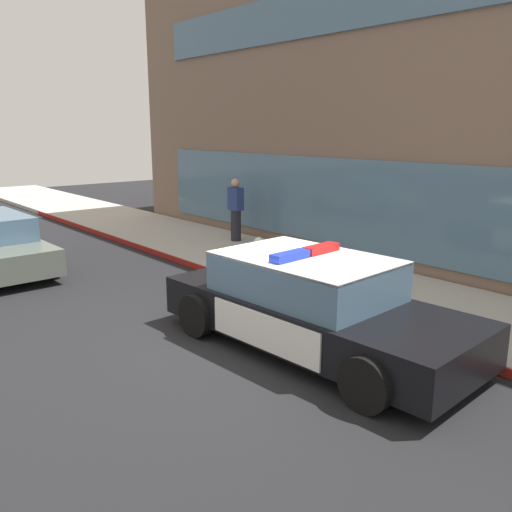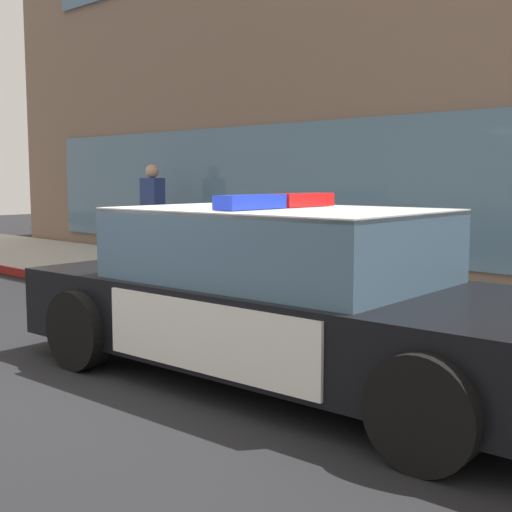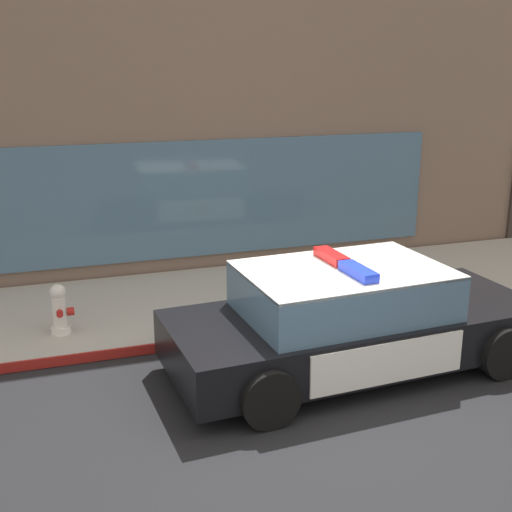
% 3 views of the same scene
% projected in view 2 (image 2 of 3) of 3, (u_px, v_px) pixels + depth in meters
% --- Properties ---
extents(ground, '(48.00, 48.00, 0.00)m').
position_uv_depth(ground, '(147.00, 370.00, 5.81)').
color(ground, black).
extents(sidewalk, '(48.00, 3.07, 0.15)m').
position_uv_depth(sidewalk, '(374.00, 306.00, 8.28)').
color(sidewalk, '#B2ADA3').
rests_on(sidewalk, ground).
extents(curb_red_paint, '(28.80, 0.04, 0.14)m').
position_uv_depth(curb_red_paint, '(292.00, 326.00, 7.17)').
color(curb_red_paint, maroon).
rests_on(curb_red_paint, ground).
extents(police_cruiser, '(4.92, 2.33, 1.49)m').
position_uv_depth(police_cruiser, '(291.00, 296.00, 5.50)').
color(police_cruiser, black).
rests_on(police_cruiser, ground).
extents(fire_hydrant, '(0.34, 0.39, 0.73)m').
position_uv_depth(fire_hydrant, '(191.00, 260.00, 9.37)').
color(fire_hydrant, silver).
rests_on(fire_hydrant, sidewalk).
extents(pedestrian_on_sidewalk, '(0.41, 0.28, 1.71)m').
position_uv_depth(pedestrian_on_sidewalk, '(153.00, 212.00, 12.32)').
color(pedestrian_on_sidewalk, '#23232D').
rests_on(pedestrian_on_sidewalk, sidewalk).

